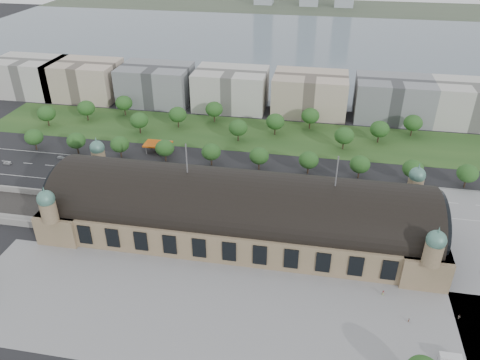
% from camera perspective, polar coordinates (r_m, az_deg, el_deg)
% --- Properties ---
extents(ground, '(900.00, 900.00, 0.00)m').
position_cam_1_polar(ground, '(187.42, -0.06, -6.43)').
color(ground, black).
rests_on(ground, ground).
extents(station, '(150.00, 48.40, 44.30)m').
position_cam_1_polar(station, '(181.46, -0.06, -3.83)').
color(station, '#8D7457').
rests_on(station, ground).
extents(plaza_south, '(190.00, 48.00, 0.12)m').
position_cam_1_polar(plaza_south, '(153.69, 0.67, -16.54)').
color(plaza_south, gray).
rests_on(plaza_south, ground).
extents(road_slab, '(260.00, 26.00, 0.10)m').
position_cam_1_polar(road_slab, '(222.00, -3.37, -0.08)').
color(road_slab, black).
rests_on(road_slab, ground).
extents(grass_belt, '(300.00, 45.00, 0.10)m').
position_cam_1_polar(grass_belt, '(268.87, 0.37, 5.67)').
color(grass_belt, '#23471C').
rests_on(grass_belt, ground).
extents(petrol_station, '(14.00, 13.00, 5.05)m').
position_cam_1_polar(petrol_station, '(252.70, -9.48, 4.28)').
color(petrol_station, '#CC520C').
rests_on(petrol_station, ground).
extents(lake, '(700.00, 320.00, 0.08)m').
position_cam_1_polar(lake, '(460.39, 6.92, 16.01)').
color(lake, slate).
rests_on(lake, ground).
extents(far_shore, '(700.00, 120.00, 0.14)m').
position_cam_1_polar(far_shore, '(655.93, 8.33, 20.18)').
color(far_shore, '#44513D').
rests_on(far_shore, ground).
extents(office_0, '(45.00, 32.00, 24.00)m').
position_cam_1_polar(office_0, '(357.35, -24.19, 11.43)').
color(office_0, beige).
rests_on(office_0, ground).
extents(office_1, '(45.00, 32.00, 24.00)m').
position_cam_1_polar(office_1, '(336.93, -18.40, 11.50)').
color(office_1, '#C2AD98').
rests_on(office_1, ground).
extents(office_2, '(45.00, 32.00, 24.00)m').
position_cam_1_polar(office_2, '(316.71, -10.21, 11.41)').
color(office_2, gray).
rests_on(office_2, ground).
extents(office_3, '(45.00, 32.00, 24.00)m').
position_cam_1_polar(office_3, '(303.46, -1.12, 11.04)').
color(office_3, beige).
rests_on(office_3, ground).
extents(office_4, '(45.00, 32.00, 24.00)m').
position_cam_1_polar(office_4, '(298.11, 8.50, 10.36)').
color(office_4, '#C2AD98').
rests_on(office_4, ground).
extents(office_5, '(45.00, 32.00, 24.00)m').
position_cam_1_polar(office_5, '(301.09, 18.15, 9.38)').
color(office_5, gray).
rests_on(office_5, ground).
extents(office_6, '(45.00, 32.00, 24.00)m').
position_cam_1_polar(office_6, '(310.70, 26.43, 8.32)').
color(office_6, beige).
rests_on(office_6, ground).
extents(tree_row_0, '(9.60, 9.60, 11.52)m').
position_cam_1_polar(tree_row_0, '(270.01, -23.84, 4.81)').
color(tree_row_0, '#2D2116').
rests_on(tree_row_0, ground).
extents(tree_row_1, '(9.60, 9.60, 11.52)m').
position_cam_1_polar(tree_row_1, '(257.71, -19.35, 4.55)').
color(tree_row_1, '#2D2116').
rests_on(tree_row_1, ground).
extents(tree_row_2, '(9.60, 9.60, 11.52)m').
position_cam_1_polar(tree_row_2, '(247.14, -14.45, 4.24)').
color(tree_row_2, '#2D2116').
rests_on(tree_row_2, ground).
extents(tree_row_3, '(9.60, 9.60, 11.52)m').
position_cam_1_polar(tree_row_3, '(238.53, -9.16, 3.87)').
color(tree_row_3, '#2D2116').
rests_on(tree_row_3, ground).
extents(tree_row_4, '(9.60, 9.60, 11.52)m').
position_cam_1_polar(tree_row_4, '(232.08, -3.54, 3.44)').
color(tree_row_4, '#2D2116').
rests_on(tree_row_4, ground).
extents(tree_row_5, '(9.60, 9.60, 11.52)m').
position_cam_1_polar(tree_row_5, '(228.00, 2.35, 2.95)').
color(tree_row_5, '#2D2116').
rests_on(tree_row_5, ground).
extents(tree_row_6, '(9.60, 9.60, 11.52)m').
position_cam_1_polar(tree_row_6, '(226.39, 8.37, 2.42)').
color(tree_row_6, '#2D2116').
rests_on(tree_row_6, ground).
extents(tree_row_7, '(9.60, 9.60, 11.52)m').
position_cam_1_polar(tree_row_7, '(227.33, 14.41, 1.86)').
color(tree_row_7, '#2D2116').
rests_on(tree_row_7, ground).
extents(tree_row_8, '(9.60, 9.60, 11.52)m').
position_cam_1_polar(tree_row_8, '(230.77, 20.33, 1.29)').
color(tree_row_8, '#2D2116').
rests_on(tree_row_8, ground).
extents(tree_row_9, '(9.60, 9.60, 11.52)m').
position_cam_1_polar(tree_row_9, '(236.60, 26.01, 0.74)').
color(tree_row_9, '#2D2116').
rests_on(tree_row_9, ground).
extents(tree_belt_0, '(10.40, 10.40, 12.48)m').
position_cam_1_polar(tree_belt_0, '(297.93, -22.53, 7.51)').
color(tree_belt_0, '#2D2116').
rests_on(tree_belt_0, ground).
extents(tree_belt_1, '(10.40, 10.40, 12.48)m').
position_cam_1_polar(tree_belt_1, '(298.04, -18.25, 8.33)').
color(tree_belt_1, '#2D2116').
rests_on(tree_belt_1, ground).
extents(tree_belt_2, '(10.40, 10.40, 12.48)m').
position_cam_1_polar(tree_belt_2, '(299.85, -13.97, 9.10)').
color(tree_belt_2, '#2D2116').
rests_on(tree_belt_2, ground).
extents(tree_belt_3, '(10.40, 10.40, 12.48)m').
position_cam_1_polar(tree_belt_3, '(272.20, -12.21, 7.13)').
color(tree_belt_3, '#2D2116').
rests_on(tree_belt_3, ground).
extents(tree_belt_4, '(10.40, 10.40, 12.48)m').
position_cam_1_polar(tree_belt_4, '(276.27, -7.61, 7.91)').
color(tree_belt_4, '#2D2116').
rests_on(tree_belt_4, ground).
extents(tree_belt_5, '(10.40, 10.40, 12.48)m').
position_cam_1_polar(tree_belt_5, '(282.08, -3.17, 8.62)').
color(tree_belt_5, '#2D2116').
rests_on(tree_belt_5, ground).
extents(tree_belt_6, '(10.40, 10.40, 12.48)m').
position_cam_1_polar(tree_belt_6, '(256.75, -0.23, 6.40)').
color(tree_belt_6, '#2D2116').
rests_on(tree_belt_6, ground).
extents(tree_belt_7, '(10.40, 10.40, 12.48)m').
position_cam_1_polar(tree_belt_7, '(265.18, 4.32, 7.12)').
color(tree_belt_7, '#2D2116').
rests_on(tree_belt_7, ground).
extents(tree_belt_8, '(10.40, 10.40, 12.48)m').
position_cam_1_polar(tree_belt_8, '(275.20, 8.58, 7.75)').
color(tree_belt_8, '#2D2116').
rests_on(tree_belt_8, ground).
extents(tree_belt_9, '(10.40, 10.40, 12.48)m').
position_cam_1_polar(tree_belt_9, '(253.47, 12.60, 5.31)').
color(tree_belt_9, '#2D2116').
rests_on(tree_belt_9, ground).
extents(tree_belt_10, '(10.40, 10.40, 12.48)m').
position_cam_1_polar(tree_belt_10, '(266.11, 16.66, 5.97)').
color(tree_belt_10, '#2D2116').
rests_on(tree_belt_10, ground).
extents(tree_belt_11, '(10.40, 10.40, 12.48)m').
position_cam_1_polar(tree_belt_11, '(279.99, 20.35, 6.55)').
color(tree_belt_11, '#2D2116').
rests_on(tree_belt_11, ground).
extents(traffic_car_0, '(4.52, 2.19, 1.49)m').
position_cam_1_polar(traffic_car_0, '(263.26, -26.53, 1.88)').
color(traffic_car_0, '#B9B9BB').
rests_on(traffic_car_0, ground).
extents(traffic_car_1, '(3.99, 1.42, 1.31)m').
position_cam_1_polar(traffic_car_1, '(258.01, -20.99, 2.57)').
color(traffic_car_1, gray).
rests_on(traffic_car_1, ground).
extents(traffic_car_2, '(5.67, 3.09, 1.51)m').
position_cam_1_polar(traffic_car_2, '(233.91, -13.15, 1.02)').
color(traffic_car_2, black).
rests_on(traffic_car_2, ground).
extents(traffic_car_5, '(4.08, 1.62, 1.32)m').
position_cam_1_polar(traffic_car_5, '(225.55, 9.28, 0.26)').
color(traffic_car_5, '#515258').
rests_on(traffic_car_5, ground).
extents(traffic_car_6, '(5.08, 2.62, 1.37)m').
position_cam_1_polar(traffic_car_6, '(222.78, 22.62, -2.30)').
color(traffic_car_6, silver).
rests_on(traffic_car_6, ground).
extents(parked_car_0, '(4.34, 3.05, 1.36)m').
position_cam_1_polar(parked_car_0, '(231.79, -18.72, -0.18)').
color(parked_car_0, black).
rests_on(parked_car_0, ground).
extents(parked_car_1, '(5.42, 4.20, 1.37)m').
position_cam_1_polar(parked_car_1, '(216.49, -12.23, -1.43)').
color(parked_car_1, maroon).
rests_on(parked_car_1, ground).
extents(parked_car_2, '(5.35, 3.62, 1.44)m').
position_cam_1_polar(parked_car_2, '(221.83, -15.57, -1.07)').
color(parked_car_2, '#1A204B').
rests_on(parked_car_2, ground).
extents(parked_car_3, '(4.86, 3.76, 1.55)m').
position_cam_1_polar(parked_car_3, '(213.48, -10.05, -1.65)').
color(parked_car_3, slate).
rests_on(parked_car_3, ground).
extents(parked_car_4, '(4.85, 3.62, 1.53)m').
position_cam_1_polar(parked_car_4, '(213.80, -10.29, -1.62)').
color(parked_car_4, silver).
rests_on(parked_car_4, ground).
extents(parked_car_5, '(6.16, 5.39, 1.58)m').
position_cam_1_polar(parked_car_5, '(208.44, -5.22, -2.11)').
color(parked_car_5, '#9A9FA2').
rests_on(parked_car_5, ground).
extents(parked_car_6, '(4.96, 4.21, 1.36)m').
position_cam_1_polar(parked_car_6, '(215.94, -9.61, -1.23)').
color(parked_car_6, black).
rests_on(parked_car_6, ground).
extents(bus_west, '(13.23, 3.33, 3.67)m').
position_cam_1_polar(bus_west, '(209.77, -1.18, -1.41)').
color(bus_west, red).
rests_on(bus_west, ground).
extents(bus_mid, '(12.41, 3.03, 3.45)m').
position_cam_1_polar(bus_mid, '(209.79, 5.31, -1.58)').
color(bus_mid, silver).
rests_on(bus_mid, ground).
extents(bus_east, '(13.30, 3.82, 3.66)m').
position_cam_1_polar(bus_east, '(211.57, 3.78, -1.18)').
color(bus_east, beige).
rests_on(bus_east, ground).
extents(van_south, '(6.19, 2.54, 2.67)m').
position_cam_1_polar(van_south, '(153.95, 24.14, -19.29)').
color(van_south, silver).
rests_on(van_south, ground).
extents(pedestrian_0, '(1.04, 0.77, 1.91)m').
position_cam_1_polar(pedestrian_0, '(167.19, 17.04, -13.04)').
color(pedestrian_0, gray).
rests_on(pedestrian_0, ground).
extents(pedestrian_1, '(0.61, 0.68, 1.56)m').
position_cam_1_polar(pedestrian_1, '(160.99, 19.89, -15.79)').
color(pedestrian_1, gray).
rests_on(pedestrian_1, ground).
extents(pedestrian_2, '(0.65, 1.02, 1.98)m').
position_cam_1_polar(pedestrian_2, '(167.60, 25.15, -14.87)').
color(pedestrian_2, gray).
rests_on(pedestrian_2, ground).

